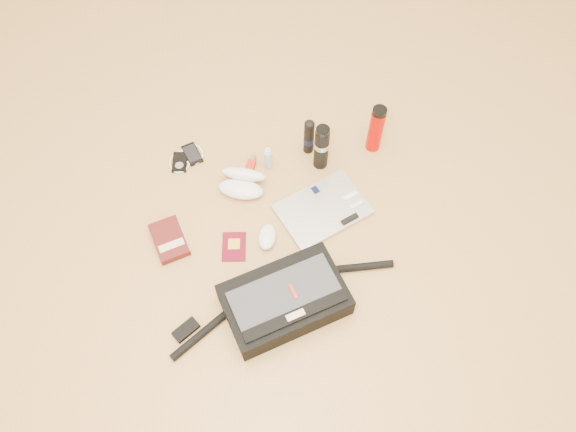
{
  "coord_description": "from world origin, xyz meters",
  "views": [
    {
      "loc": [
        -0.08,
        -0.97,
        1.92
      ],
      "look_at": [
        0.05,
        0.11,
        0.06
      ],
      "focal_mm": 35.0,
      "sensor_mm": 36.0,
      "label": 1
    }
  ],
  "objects_px": {
    "thermos_black": "(321,147)",
    "laptop": "(323,210)",
    "messenger_bag": "(284,300)",
    "thermos_red": "(376,129)",
    "book": "(170,240)"
  },
  "relations": [
    {
      "from": "messenger_bag",
      "to": "thermos_red",
      "type": "relative_size",
      "value": 3.55
    },
    {
      "from": "thermos_red",
      "to": "laptop",
      "type": "bearing_deg",
      "value": -130.87
    },
    {
      "from": "messenger_bag",
      "to": "thermos_red",
      "type": "height_order",
      "value": "thermos_red"
    },
    {
      "from": "messenger_bag",
      "to": "thermos_black",
      "type": "relative_size",
      "value": 3.66
    },
    {
      "from": "thermos_black",
      "to": "thermos_red",
      "type": "relative_size",
      "value": 0.97
    },
    {
      "from": "laptop",
      "to": "thermos_black",
      "type": "height_order",
      "value": "thermos_black"
    },
    {
      "from": "book",
      "to": "thermos_black",
      "type": "height_order",
      "value": "thermos_black"
    },
    {
      "from": "thermos_black",
      "to": "laptop",
      "type": "bearing_deg",
      "value": -95.23
    },
    {
      "from": "book",
      "to": "thermos_black",
      "type": "distance_m",
      "value": 0.7
    },
    {
      "from": "book",
      "to": "thermos_red",
      "type": "relative_size",
      "value": 0.86
    },
    {
      "from": "book",
      "to": "thermos_red",
      "type": "distance_m",
      "value": 0.94
    },
    {
      "from": "messenger_bag",
      "to": "laptop",
      "type": "distance_m",
      "value": 0.43
    },
    {
      "from": "messenger_bag",
      "to": "book",
      "type": "distance_m",
      "value": 0.51
    },
    {
      "from": "book",
      "to": "thermos_black",
      "type": "bearing_deg",
      "value": 8.02
    },
    {
      "from": "laptop",
      "to": "thermos_red",
      "type": "distance_m",
      "value": 0.4
    }
  ]
}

